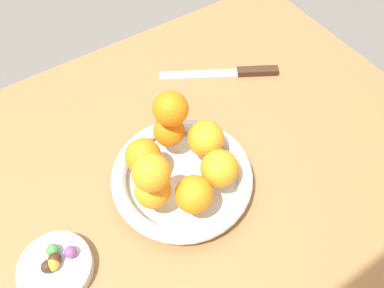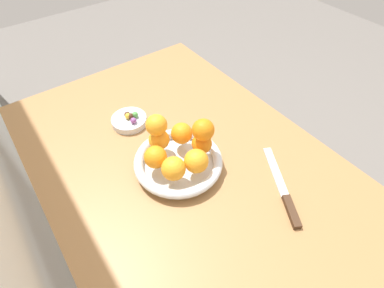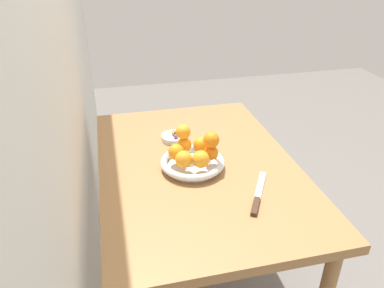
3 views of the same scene
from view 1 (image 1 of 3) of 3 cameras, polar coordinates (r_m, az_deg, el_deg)
name	(u,v)px [view 1 (image 1 of 3)]	position (r m, az deg, el deg)	size (l,w,h in m)	color
ground_plane	(176,286)	(1.37, -2.43, -20.84)	(6.00, 6.00, 0.00)	slate
dining_table	(165,201)	(0.76, -4.16, -8.73)	(1.10, 0.76, 0.74)	#9E7042
fruit_bowl	(182,177)	(0.65, -1.52, -5.10)	(0.25, 0.25, 0.04)	silver
candy_dish	(56,268)	(0.64, -20.01, -17.38)	(0.11, 0.11, 0.02)	silver
orange_0	(194,194)	(0.58, 0.28, -7.69)	(0.06, 0.06, 0.06)	orange
orange_1	(219,168)	(0.61, 4.21, -3.73)	(0.06, 0.06, 0.06)	orange
orange_2	(206,139)	(0.64, 2.11, 0.82)	(0.06, 0.06, 0.06)	orange
orange_3	(169,131)	(0.65, -3.52, 1.99)	(0.06, 0.06, 0.06)	orange
orange_4	(143,156)	(0.62, -7.46, -1.84)	(0.06, 0.06, 0.06)	orange
orange_5	(153,190)	(0.59, -6.00, -7.04)	(0.06, 0.06, 0.06)	orange
orange_6	(151,173)	(0.54, -6.21, -4.35)	(0.06, 0.06, 0.06)	orange
orange_7	(171,109)	(0.61, -3.29, 5.39)	(0.06, 0.06, 0.06)	orange
candy_ball_0	(48,267)	(0.62, -21.14, -17.03)	(0.02, 0.02, 0.02)	#472819
candy_ball_1	(53,250)	(0.63, -20.47, -14.91)	(0.02, 0.02, 0.02)	#4C9947
candy_ball_2	(49,264)	(0.62, -21.02, -16.71)	(0.02, 0.02, 0.02)	#4C9947
candy_ball_3	(70,252)	(0.62, -18.05, -15.38)	(0.02, 0.02, 0.02)	#8C4C99
candy_ball_4	(54,259)	(0.62, -20.22, -16.13)	(0.02, 0.02, 0.02)	#472819
candy_ball_5	(53,265)	(0.62, -20.46, -16.84)	(0.02, 0.02, 0.02)	gold
knife	(230,73)	(0.84, 5.79, 10.73)	(0.24, 0.15, 0.01)	#3F2819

